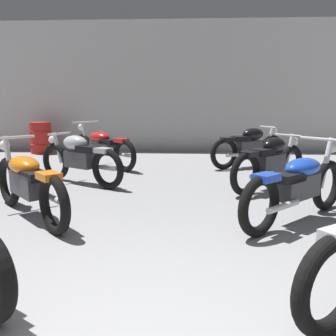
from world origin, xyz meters
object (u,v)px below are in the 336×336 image
motorcycle_right_row_2 (270,161)px  motorcycle_left_row_3 (102,147)px  motorcycle_right_row_1 (298,185)px  oil_drum (41,138)px  motorcycle_left_row_2 (80,158)px  motorcycle_left_row_1 (28,182)px  motorcycle_right_row_3 (249,146)px

motorcycle_right_row_2 → motorcycle_left_row_3: bearing=150.3°
motorcycle_right_row_1 → oil_drum: (-5.34, 5.51, -0.03)m
oil_drum → motorcycle_left_row_3: bearing=-42.9°
motorcycle_right_row_1 → oil_drum: bearing=134.1°
motorcycle_left_row_2 → motorcycle_right_row_2: 3.22m
motorcycle_left_row_2 → motorcycle_right_row_1: bearing=-30.1°
motorcycle_left_row_1 → motorcycle_left_row_3: 3.53m
oil_drum → motorcycle_right_row_2: bearing=-35.6°
oil_drum → motorcycle_left_row_2: bearing=-59.5°
motorcycle_right_row_2 → oil_drum: (-5.37, 3.84, -0.03)m
motorcycle_left_row_1 → oil_drum: (-2.06, 5.54, -0.03)m
motorcycle_left_row_1 → motorcycle_right_row_2: 3.72m
motorcycle_right_row_1 → oil_drum: 7.67m
motorcycle_right_row_1 → motorcycle_right_row_3: (0.01, 3.69, 0.01)m
motorcycle_right_row_1 → motorcycle_left_row_2: bearing=149.9°
motorcycle_left_row_2 → motorcycle_right_row_3: size_ratio=0.99×
motorcycle_left_row_2 → motorcycle_left_row_3: 1.64m
motorcycle_left_row_1 → motorcycle_left_row_2: bearing=87.3°
motorcycle_left_row_2 → motorcycle_right_row_2: (3.22, -0.18, 0.00)m
motorcycle_left_row_2 → motorcycle_right_row_3: bearing=29.9°
motorcycle_left_row_3 → oil_drum: motorcycle_left_row_3 is taller
motorcycle_left_row_2 → oil_drum: bearing=120.5°
motorcycle_left_row_3 → motorcycle_right_row_1: 4.72m
motorcycle_right_row_1 → motorcycle_right_row_2: 1.67m
motorcycle_left_row_3 → oil_drum: (-2.17, 2.02, -0.03)m
motorcycle_right_row_2 → motorcycle_right_row_3: 2.02m
motorcycle_left_row_1 → motorcycle_right_row_1: (3.28, 0.04, 0.00)m
motorcycle_right_row_1 → motorcycle_left_row_3: bearing=132.3°
motorcycle_left_row_2 → oil_drum: (-2.15, 3.66, -0.03)m
motorcycle_left_row_3 → motorcycle_right_row_1: same height
motorcycle_left_row_2 → motorcycle_right_row_1: (3.19, -1.85, -0.01)m
motorcycle_right_row_3 → oil_drum: motorcycle_right_row_3 is taller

